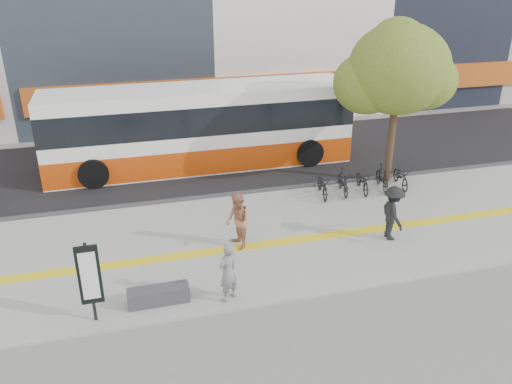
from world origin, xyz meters
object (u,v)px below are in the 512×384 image
object	(u,v)px
street_tree	(397,71)
pedestrian_tan	(238,221)
pedestrian_dark	(393,213)
bus	(200,129)
seated_woman	(228,272)
bench	(159,295)
signboard	(89,276)

from	to	relation	value
street_tree	pedestrian_tan	xyz separation A→B (m)	(-7.09, -3.76, -3.53)
pedestrian_dark	pedestrian_tan	bearing A→B (deg)	85.25
bus	seated_woman	distance (m)	10.12
bus	pedestrian_dark	size ratio (longest dim) A/B	7.17
bench	pedestrian_tan	xyz separation A→B (m)	(2.69, 2.27, 0.68)
street_tree	pedestrian_dark	size ratio (longest dim) A/B	3.50
signboard	pedestrian_dark	xyz separation A→B (m)	(9.17, 1.83, -0.39)
bus	seated_woman	bearing A→B (deg)	-95.89
bench	pedestrian_dark	bearing A→B (deg)	11.35
signboard	street_tree	xyz separation A→B (m)	(11.38, 6.33, 3.15)
bench	street_tree	distance (m)	12.23
bench	signboard	distance (m)	1.94
seated_woman	pedestrian_tan	world-z (taller)	pedestrian_tan
street_tree	bus	size ratio (longest dim) A/B	0.49
bus	pedestrian_tan	size ratio (longest dim) A/B	7.14
bench	bus	world-z (taller)	bus
bench	signboard	xyz separation A→B (m)	(-1.60, -0.31, 1.06)
signboard	pedestrian_dark	distance (m)	9.36
street_tree	signboard	bearing A→B (deg)	-150.93
bus	signboard	bearing A→B (deg)	-113.90
bus	seated_woman	size ratio (longest dim) A/B	7.63
bus	seated_woman	xyz separation A→B (m)	(-1.03, -10.03, -0.75)
signboard	bus	size ratio (longest dim) A/B	0.17
signboard	bench	bearing A→B (deg)	10.81
signboard	seated_woman	size ratio (longest dim) A/B	1.30
bus	seated_woman	world-z (taller)	bus
bench	street_tree	world-z (taller)	street_tree
seated_woman	pedestrian_dark	bearing A→B (deg)	162.09
bench	street_tree	xyz separation A→B (m)	(9.78, 6.02, 4.21)
street_tree	seated_woman	distance (m)	10.81
bench	signboard	size ratio (longest dim) A/B	0.73
pedestrian_tan	bench	bearing A→B (deg)	-59.40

